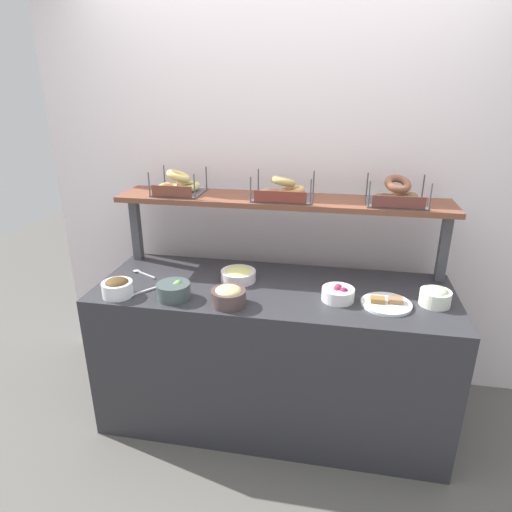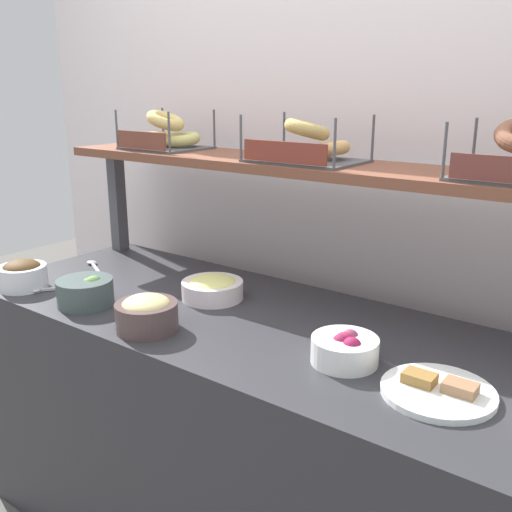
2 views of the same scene
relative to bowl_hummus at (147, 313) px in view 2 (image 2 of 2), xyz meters
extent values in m
cube|color=white|center=(0.19, 0.79, 0.30)|extent=(3.12, 0.06, 2.40)
cube|color=#2D2D33|center=(0.19, 0.24, -0.47)|extent=(1.92, 0.70, 0.85)
cube|color=#4C4C51|center=(-0.71, 0.51, 0.15)|extent=(0.05, 0.05, 0.40)
cube|color=brown|center=(0.19, 0.51, 0.37)|extent=(1.88, 0.32, 0.03)
cylinder|color=#503D3D|center=(0.00, 0.00, -0.01)|extent=(0.17, 0.17, 0.08)
ellipsoid|color=#CEBE7C|center=(0.00, 0.00, 0.02)|extent=(0.14, 0.14, 0.06)
cylinder|color=white|center=(-0.02, 0.30, -0.02)|extent=(0.20, 0.20, 0.06)
ellipsoid|color=#E9E680|center=(-0.02, 0.30, 0.00)|extent=(0.15, 0.15, 0.04)
cylinder|color=white|center=(-0.59, -0.01, -0.01)|extent=(0.16, 0.16, 0.08)
ellipsoid|color=#4D3419|center=(-0.59, -0.01, 0.02)|extent=(0.12, 0.12, 0.05)
cylinder|color=#41504F|center=(-0.29, 0.02, -0.01)|extent=(0.17, 0.17, 0.08)
sphere|color=#6C9A4C|center=(-0.27, 0.03, 0.02)|extent=(0.05, 0.05, 0.05)
sphere|color=#4A8B47|center=(-0.28, 0.04, 0.02)|extent=(0.04, 0.04, 0.04)
sphere|color=#68A453|center=(-0.28, 0.02, 0.02)|extent=(0.03, 0.03, 0.03)
cylinder|color=white|center=(0.53, 0.15, -0.02)|extent=(0.17, 0.17, 0.07)
sphere|color=maroon|center=(0.53, 0.14, 0.01)|extent=(0.04, 0.04, 0.04)
sphere|color=#AC2546|center=(0.53, 0.15, 0.01)|extent=(0.04, 0.04, 0.04)
sphere|color=#911A46|center=(0.56, 0.14, 0.01)|extent=(0.05, 0.05, 0.05)
sphere|color=#853355|center=(0.53, 0.18, 0.01)|extent=(0.04, 0.04, 0.04)
cylinder|color=white|center=(0.77, 0.14, -0.04)|extent=(0.25, 0.25, 0.01)
cube|color=olive|center=(0.73, 0.14, -0.02)|extent=(0.07, 0.05, 0.02)
cube|color=#956B49|center=(0.82, 0.15, -0.02)|extent=(0.07, 0.05, 0.02)
cube|color=#B7B7BC|center=(-0.55, 0.26, -0.04)|extent=(0.13, 0.08, 0.01)
ellipsoid|color=#B7B7BC|center=(-0.63, 0.30, -0.04)|extent=(0.04, 0.03, 0.01)
cube|color=#B7B7BC|center=(-0.47, 0.06, -0.04)|extent=(0.10, 0.12, 0.01)
ellipsoid|color=#B7B7BC|center=(-0.52, -0.01, -0.04)|extent=(0.04, 0.03, 0.01)
cube|color=#4C4C51|center=(-0.41, 0.51, 0.38)|extent=(0.28, 0.24, 0.01)
cylinder|color=#4C4C51|center=(-0.55, 0.39, 0.45)|extent=(0.01, 0.01, 0.14)
cylinder|color=#4C4C51|center=(-0.28, 0.39, 0.45)|extent=(0.01, 0.01, 0.14)
cylinder|color=#4C4C51|center=(-0.55, 0.62, 0.45)|extent=(0.01, 0.01, 0.14)
cylinder|color=#4C4C51|center=(-0.28, 0.62, 0.45)|extent=(0.01, 0.01, 0.14)
cube|color=brown|center=(-0.41, 0.39, 0.42)|extent=(0.23, 0.01, 0.06)
torus|color=tan|center=(-0.46, 0.48, 0.42)|extent=(0.15, 0.16, 0.05)
torus|color=tan|center=(-0.37, 0.54, 0.42)|extent=(0.19, 0.19, 0.05)
torus|color=tan|center=(-0.41, 0.51, 0.48)|extent=(0.17, 0.17, 0.08)
cube|color=#4C4C51|center=(0.20, 0.49, 0.38)|extent=(0.33, 0.24, 0.01)
cylinder|color=#4C4C51|center=(0.04, 0.38, 0.45)|extent=(0.01, 0.01, 0.14)
cylinder|color=#4C4C51|center=(0.36, 0.38, 0.45)|extent=(0.01, 0.01, 0.14)
cylinder|color=#4C4C51|center=(0.04, 0.61, 0.45)|extent=(0.01, 0.01, 0.14)
cylinder|color=#4C4C51|center=(0.36, 0.61, 0.45)|extent=(0.01, 0.01, 0.14)
cube|color=maroon|center=(0.20, 0.37, 0.42)|extent=(0.28, 0.01, 0.06)
torus|color=tan|center=(0.14, 0.46, 0.41)|extent=(0.17, 0.17, 0.05)
torus|color=tan|center=(0.25, 0.53, 0.42)|extent=(0.15, 0.15, 0.06)
torus|color=tan|center=(0.20, 0.49, 0.48)|extent=(0.20, 0.20, 0.07)
cylinder|color=#4C4C51|center=(0.66, 0.38, 0.45)|extent=(0.01, 0.01, 0.14)
cylinder|color=#4C4C51|center=(0.66, 0.61, 0.45)|extent=(0.01, 0.01, 0.14)
cube|color=brown|center=(0.81, 0.37, 0.42)|extent=(0.26, 0.01, 0.06)
torus|color=brown|center=(0.75, 0.46, 0.41)|extent=(0.20, 0.20, 0.05)
camera|label=1|loc=(0.50, -1.92, 0.99)|focal=31.20mm
camera|label=2|loc=(1.13, -1.00, 0.60)|focal=40.51mm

